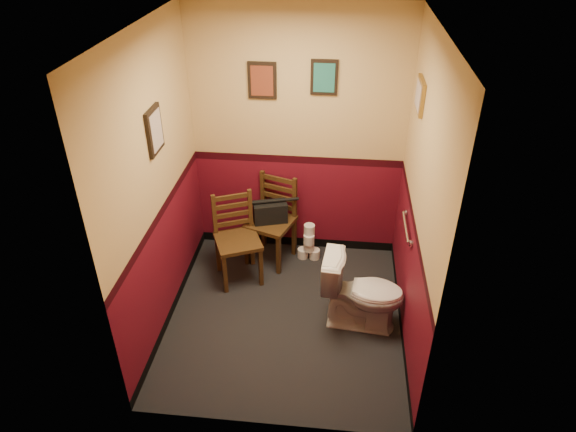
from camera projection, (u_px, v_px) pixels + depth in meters
The scene contains 17 objects.
floor at pixel (285, 316), 4.99m from camera, with size 2.20×2.40×0.00m, color black.
ceiling at pixel (284, 28), 3.55m from camera, with size 2.20×2.40×0.00m, color silver.
wall_back at pixel (298, 138), 5.28m from camera, with size 2.20×2.70×0.00m, color #590C1A.
wall_front at pixel (264, 290), 3.26m from camera, with size 2.20×2.70×0.00m, color #590C1A.
wall_left at pixel (157, 190), 4.37m from camera, with size 2.40×2.70×0.00m, color #590C1A.
wall_right at pixel (419, 204), 4.17m from camera, with size 2.40×2.70×0.00m, color #590C1A.
grab_bar at pixel (406, 227), 4.60m from camera, with size 0.05×0.56×0.06m.
framed_print_back_a at pixel (262, 80), 4.97m from camera, with size 0.28×0.04×0.36m.
framed_print_back_b at pixel (324, 77), 4.89m from camera, with size 0.26×0.04×0.34m.
framed_print_left at pixel (155, 130), 4.18m from camera, with size 0.04×0.30×0.38m.
framed_print_right at pixel (420, 96), 4.31m from camera, with size 0.04×0.34×0.28m.
toilet at pixel (363, 293), 4.72m from camera, with size 0.43×0.76×0.75m, color white.
toilet_brush at pixel (380, 320), 4.86m from camera, with size 0.11×0.11×0.40m.
chair_left at pixel (237, 239), 5.29m from camera, with size 0.58×0.58×0.94m.
chair_right at pixel (272, 220), 5.56m from camera, with size 0.58×0.58×0.97m.
handbag at pixel (270, 212), 5.45m from camera, with size 0.39×0.27×0.26m.
tp_stack at pixel (309, 244), 5.69m from camera, with size 0.25×0.15×0.44m.
Camera 1 is at (0.41, -3.68, 3.49)m, focal length 32.00 mm.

